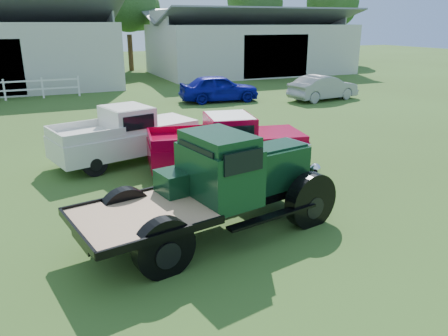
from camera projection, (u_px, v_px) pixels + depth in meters
name	position (u px, v px, depth m)	size (l,w,h in m)	color
ground	(238.00, 233.00, 9.20)	(120.00, 120.00, 0.00)	#344E1D
shed_right	(250.00, 42.00, 37.14)	(16.80, 9.20, 5.20)	#B8B8B8
tree_b	(14.00, 2.00, 35.34)	(6.90, 6.90, 11.50)	#193811
tree_c	(128.00, 18.00, 38.31)	(5.40, 5.40, 9.00)	#193811
tree_d	(254.00, 14.00, 43.98)	(6.00, 6.00, 10.00)	#193811
tree_e	(332.00, 16.00, 45.38)	(5.70, 5.70, 9.50)	#193811
vintage_flatbed	(215.00, 185.00, 8.89)	(5.40, 2.14, 2.14)	#0F331D
red_pickup	(226.00, 143.00, 12.75)	(4.69, 1.80, 1.71)	#9F0023
white_pickup	(126.00, 135.00, 13.70)	(4.66, 1.81, 1.71)	silver
misc_car_blue	(219.00, 88.00, 24.15)	(1.75, 4.35, 1.48)	#090C8B
misc_car_grey	(323.00, 88.00, 24.63)	(1.46, 4.20, 1.38)	gray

